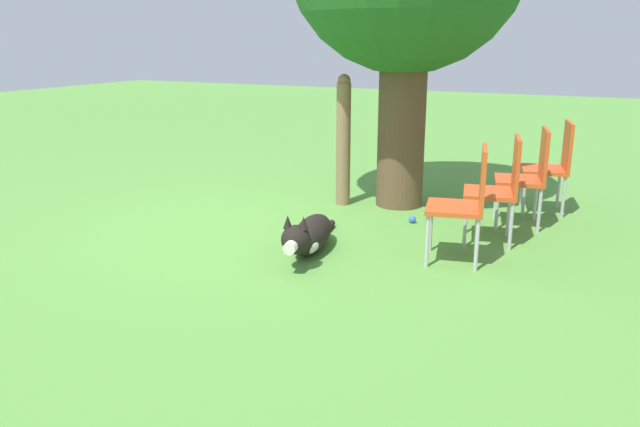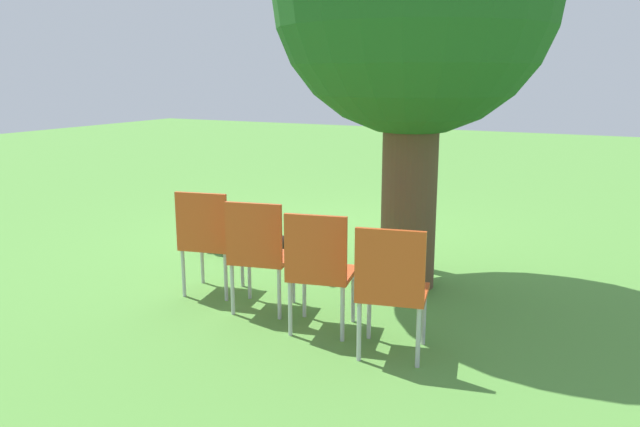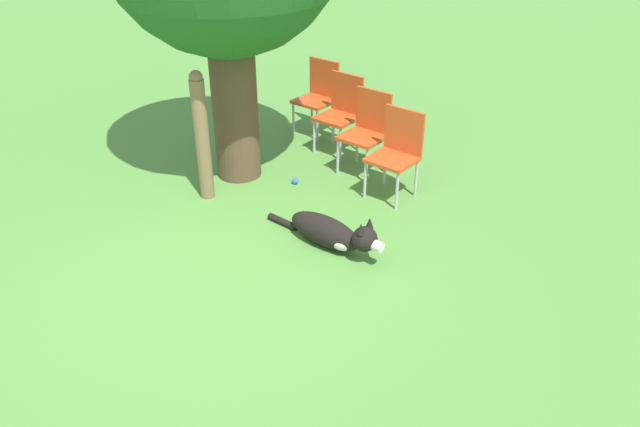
# 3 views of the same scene
# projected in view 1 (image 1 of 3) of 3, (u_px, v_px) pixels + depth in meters

# --- Properties ---
(ground_plane) EXTENTS (30.00, 30.00, 0.00)m
(ground_plane) POSITION_uv_depth(u_px,v_px,m) (282.00, 222.00, 5.83)
(ground_plane) COLOR #56933D
(dog) EXTENTS (0.42, 1.29, 0.41)m
(dog) POSITION_uv_depth(u_px,v_px,m) (309.00, 236.00, 4.95)
(dog) COLOR black
(dog) RESTS_ON ground_plane
(fence_post) EXTENTS (0.14, 0.14, 1.32)m
(fence_post) POSITION_uv_depth(u_px,v_px,m) (343.00, 140.00, 6.30)
(fence_post) COLOR #846647
(fence_post) RESTS_ON ground_plane
(red_chair_0) EXTENTS (0.50, 0.52, 0.89)m
(red_chair_0) POSITION_uv_depth(u_px,v_px,m) (467.00, 198.00, 4.69)
(red_chair_0) COLOR #D14C1E
(red_chair_0) RESTS_ON ground_plane
(red_chair_1) EXTENTS (0.50, 0.52, 0.89)m
(red_chair_1) POSITION_uv_depth(u_px,v_px,m) (501.00, 183.00, 5.14)
(red_chair_1) COLOR #D14C1E
(red_chair_1) RESTS_ON ground_plane
(red_chair_2) EXTENTS (0.50, 0.52, 0.89)m
(red_chair_2) POSITION_uv_depth(u_px,v_px,m) (530.00, 172.00, 5.60)
(red_chair_2) COLOR #D14C1E
(red_chair_2) RESTS_ON ground_plane
(red_chair_3) EXTENTS (0.50, 0.52, 0.89)m
(red_chair_3) POSITION_uv_depth(u_px,v_px,m) (554.00, 161.00, 6.05)
(red_chair_3) COLOR #D14C1E
(red_chair_3) RESTS_ON ground_plane
(tennis_ball) EXTENTS (0.07, 0.07, 0.07)m
(tennis_ball) POSITION_uv_depth(u_px,v_px,m) (412.00, 219.00, 5.81)
(tennis_ball) COLOR blue
(tennis_ball) RESTS_ON ground_plane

